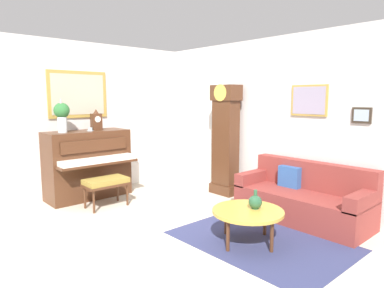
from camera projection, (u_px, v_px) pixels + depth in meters
name	position (u px, v px, depth m)	size (l,w,h in m)	color
ground_plane	(160.00, 238.00, 4.55)	(6.40, 6.00, 0.10)	beige
wall_left	(74.00, 119.00, 6.27)	(0.13, 4.90, 2.80)	silver
wall_back	(271.00, 120.00, 5.94)	(5.30, 0.13, 2.80)	silver
area_rug	(261.00, 241.00, 4.32)	(2.10, 1.50, 0.01)	navy
piano	(88.00, 164.00, 6.15)	(0.87, 1.44, 1.21)	#4C2B19
piano_bench	(106.00, 183.00, 5.63)	(0.42, 0.70, 0.48)	#4C2B19
grandfather_clock	(225.00, 143.00, 6.35)	(0.52, 0.34, 2.03)	#4C2B19
couch	(303.00, 199.00, 5.06)	(1.90, 0.80, 0.84)	maroon
coffee_table	(248.00, 212.00, 4.22)	(0.88, 0.88, 0.42)	gold
mantel_clock	(96.00, 121.00, 6.17)	(0.13, 0.18, 0.38)	#4C2B19
flower_vase	(62.00, 114.00, 5.74)	(0.26, 0.26, 0.58)	silver
teacup	(90.00, 130.00, 6.06)	(0.12, 0.12, 0.06)	#ADC6D6
green_jug	(255.00, 202.00, 4.25)	(0.17, 0.17, 0.24)	#234C33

